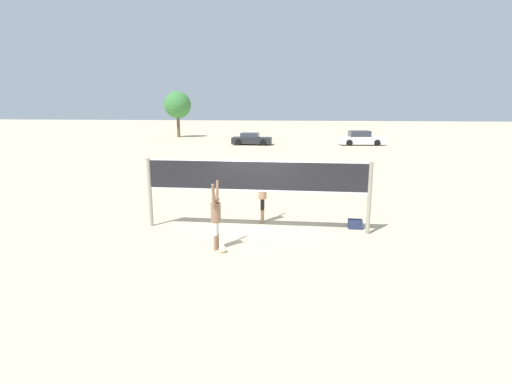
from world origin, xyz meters
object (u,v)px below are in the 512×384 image
Objects in this scene: parked_car_near at (361,139)px; parked_car_mid at (252,139)px; player_blocker at (263,192)px; gear_bag at (355,224)px; volleyball at (222,249)px; volleyball_net at (256,182)px; tree_left_cluster at (178,105)px; player_spiker at (216,215)px.

parked_car_near reaches higher than parked_car_mid.
player_blocker is 3.30m from gear_bag.
player_blocker is 0.44× the size of parked_car_near.
player_blocker is 3.34m from volleyball.
volleyball_net is 1.25× the size of tree_left_cluster.
volleyball is at bearing -145.01° from gear_bag.
tree_left_cluster is (-14.32, 40.70, 4.01)m from volleyball.
gear_bag reaches higher than volleyball.
volleyball_net is 41.39m from tree_left_cluster.
player_blocker reaches higher than parked_car_near.
player_spiker reaches higher than gear_bag.
tree_left_cluster is at bearing 115.69° from gear_bag.
tree_left_cluster is (-22.26, 8.16, 3.45)m from parked_car_near.
tree_left_cluster is at bearing 154.02° from parked_car_near.
player_blocker is at bearing -109.49° from parked_car_near.
volleyball_net is at bearing -170.47° from gear_bag.
player_blocker is at bearing -81.82° from parked_car_mid.
player_spiker reaches higher than parked_car_mid.
volleyball_net is at bearing -109.32° from parked_car_near.
player_blocker is at bearing -19.86° from player_spiker.
parked_car_mid reaches higher than volleyball.
volleyball_net reaches higher than parked_car_near.
parked_car_mid is at bearing 104.40° from gear_bag.
tree_left_cluster is at bearing 109.39° from volleyball.
tree_left_cluster reaches higher than parked_car_mid.
volleyball is 0.47× the size of gear_bag.
gear_bag is at bearing -64.31° from tree_left_cluster.
parked_car_near reaches higher than volleyball.
parked_car_near reaches higher than gear_bag.
player_blocker is at bearing 173.99° from gear_bag.
volleyball is at bearing -70.61° from tree_left_cluster.
gear_bag is 42.30m from tree_left_cluster.
player_blocker is 0.51× the size of parked_car_mid.
parked_car_near is (4.00, 29.78, 0.51)m from gear_bag.
parked_car_mid is (-4.24, 28.43, -0.54)m from player_blocker.
player_blocker is 40.65m from tree_left_cluster.
volleyball is at bearing -14.31° from player_blocker.
player_spiker is at bearing -19.86° from player_blocker.
player_blocker is at bearing 75.69° from volleyball.
parked_car_near is at bearing -14.21° from player_spiker.
tree_left_cluster is at bearing -158.12° from player_blocker.
gear_bag is at bearing 9.53° from volleyball_net.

